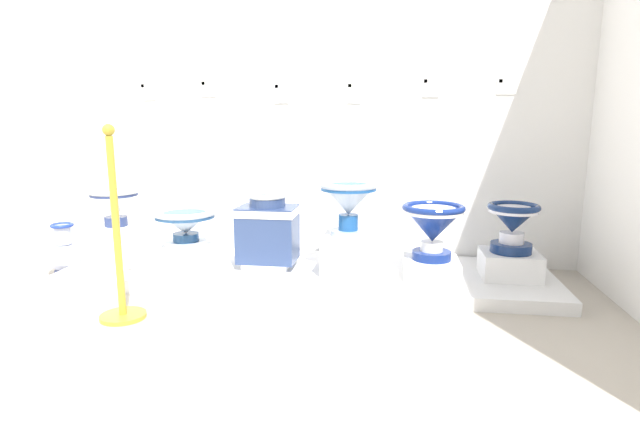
{
  "coord_description": "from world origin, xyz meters",
  "views": [
    {
      "loc": [
        2.5,
        -1.2,
        1.08
      ],
      "look_at": [
        2.01,
        2.11,
        0.42
      ],
      "focal_mm": 28.54,
      "sensor_mm": 36.0,
      "label": 1
    }
  ],
  "objects_px": {
    "plinth_block_tall_cobalt": "(187,256)",
    "antique_toilet_tall_cobalt": "(185,222)",
    "info_placard_fourth": "(354,92)",
    "info_placard_fifth": "(431,87)",
    "antique_toilet_pale_glazed": "(433,224)",
    "info_placard_third": "(281,93)",
    "antique_toilet_rightmost": "(115,206)",
    "info_placard_sixth": "(507,86)",
    "plinth_block_squat_floral": "(269,263)",
    "decorative_vase_spare": "(65,254)",
    "info_placard_first": "(148,91)",
    "antique_toilet_leftmost": "(513,222)",
    "antique_toilet_broad_patterned": "(348,199)",
    "antique_toilet_squat_floral": "(268,227)",
    "plinth_block_leftmost": "(510,265)",
    "stanchion_post_near_left": "(119,261)",
    "plinth_block_broad_patterned": "(348,253)",
    "plinth_block_rightmost": "(118,248)",
    "plinth_block_pale_glazed": "(431,268)",
    "info_placard_second": "(208,88)"
  },
  "relations": [
    {
      "from": "antique_toilet_tall_cobalt",
      "to": "decorative_vase_spare",
      "type": "xyz_separation_m",
      "value": [
        -0.89,
        -0.06,
        -0.24
      ]
    },
    {
      "from": "antique_toilet_squat_floral",
      "to": "plinth_block_leftmost",
      "type": "height_order",
      "value": "antique_toilet_squat_floral"
    },
    {
      "from": "antique_toilet_pale_glazed",
      "to": "plinth_block_leftmost",
      "type": "height_order",
      "value": "antique_toilet_pale_glazed"
    },
    {
      "from": "antique_toilet_tall_cobalt",
      "to": "info_placard_third",
      "type": "relative_size",
      "value": 2.74
    },
    {
      "from": "plinth_block_pale_glazed",
      "to": "antique_toilet_leftmost",
      "type": "bearing_deg",
      "value": 6.2
    },
    {
      "from": "info_placard_fourth",
      "to": "info_placard_sixth",
      "type": "relative_size",
      "value": 1.13
    },
    {
      "from": "info_placard_sixth",
      "to": "stanchion_post_near_left",
      "type": "relative_size",
      "value": 0.13
    },
    {
      "from": "plinth_block_broad_patterned",
      "to": "info_placard_first",
      "type": "distance_m",
      "value": 2.01
    },
    {
      "from": "plinth_block_tall_cobalt",
      "to": "antique_toilet_tall_cobalt",
      "type": "height_order",
      "value": "antique_toilet_tall_cobalt"
    },
    {
      "from": "info_placard_fifth",
      "to": "info_placard_fourth",
      "type": "bearing_deg",
      "value": -180.0
    },
    {
      "from": "info_placard_first",
      "to": "info_placard_second",
      "type": "xyz_separation_m",
      "value": [
        0.49,
        -0.0,
        0.02
      ]
    },
    {
      "from": "antique_toilet_squat_floral",
      "to": "info_placard_fourth",
      "type": "height_order",
      "value": "info_placard_fourth"
    },
    {
      "from": "antique_toilet_leftmost",
      "to": "info_placard_sixth",
      "type": "height_order",
      "value": "info_placard_sixth"
    },
    {
      "from": "plinth_block_pale_glazed",
      "to": "info_placard_sixth",
      "type": "height_order",
      "value": "info_placard_sixth"
    },
    {
      "from": "plinth_block_pale_glazed",
      "to": "antique_toilet_pale_glazed",
      "type": "height_order",
      "value": "antique_toilet_pale_glazed"
    },
    {
      "from": "antique_toilet_pale_glazed",
      "to": "info_placard_sixth",
      "type": "distance_m",
      "value": 1.16
    },
    {
      "from": "antique_toilet_leftmost",
      "to": "info_placard_first",
      "type": "relative_size",
      "value": 2.4
    },
    {
      "from": "plinth_block_rightmost",
      "to": "info_placard_third",
      "type": "xyz_separation_m",
      "value": [
        1.07,
        0.55,
        1.09
      ]
    },
    {
      "from": "antique_toilet_rightmost",
      "to": "plinth_block_squat_floral",
      "type": "height_order",
      "value": "antique_toilet_rightmost"
    },
    {
      "from": "plinth_block_squat_floral",
      "to": "antique_toilet_leftmost",
      "type": "distance_m",
      "value": 1.63
    },
    {
      "from": "plinth_block_squat_floral",
      "to": "stanchion_post_near_left",
      "type": "bearing_deg",
      "value": -126.62
    },
    {
      "from": "info_placard_sixth",
      "to": "decorative_vase_spare",
      "type": "bearing_deg",
      "value": -168.76
    },
    {
      "from": "plinth_block_rightmost",
      "to": "plinth_block_tall_cobalt",
      "type": "xyz_separation_m",
      "value": [
        0.51,
        0.01,
        -0.04
      ]
    },
    {
      "from": "info_placard_sixth",
      "to": "plinth_block_squat_floral",
      "type": "bearing_deg",
      "value": -163.22
    },
    {
      "from": "antique_toilet_rightmost",
      "to": "plinth_block_leftmost",
      "type": "distance_m",
      "value": 2.69
    },
    {
      "from": "antique_toilet_rightmost",
      "to": "antique_toilet_tall_cobalt",
      "type": "relative_size",
      "value": 0.82
    },
    {
      "from": "plinth_block_tall_cobalt",
      "to": "plinth_block_leftmost",
      "type": "relative_size",
      "value": 1.07
    },
    {
      "from": "antique_toilet_broad_patterned",
      "to": "antique_toilet_leftmost",
      "type": "bearing_deg",
      "value": 0.95
    },
    {
      "from": "plinth_block_squat_floral",
      "to": "antique_toilet_broad_patterned",
      "type": "bearing_deg",
      "value": -2.72
    },
    {
      "from": "plinth_block_rightmost",
      "to": "plinth_block_squat_floral",
      "type": "xyz_separation_m",
      "value": [
        1.07,
        0.07,
        -0.09
      ]
    },
    {
      "from": "antique_toilet_leftmost",
      "to": "antique_toilet_squat_floral",
      "type": "bearing_deg",
      "value": 179.68
    },
    {
      "from": "antique_toilet_leftmost",
      "to": "info_placard_second",
      "type": "relative_size",
      "value": 2.64
    },
    {
      "from": "antique_toilet_rightmost",
      "to": "antique_toilet_leftmost",
      "type": "relative_size",
      "value": 1.06
    },
    {
      "from": "plinth_block_leftmost",
      "to": "info_placard_fifth",
      "type": "height_order",
      "value": "info_placard_fifth"
    },
    {
      "from": "plinth_block_tall_cobalt",
      "to": "antique_toilet_squat_floral",
      "type": "xyz_separation_m",
      "value": [
        0.57,
        0.06,
        0.21
      ]
    },
    {
      "from": "info_placard_third",
      "to": "info_placard_fourth",
      "type": "relative_size",
      "value": 0.97
    },
    {
      "from": "plinth_block_squat_floral",
      "to": "plinth_block_leftmost",
      "type": "bearing_deg",
      "value": -0.32
    },
    {
      "from": "info_placard_fourth",
      "to": "info_placard_fifth",
      "type": "bearing_deg",
      "value": 0.0
    },
    {
      "from": "plinth_block_squat_floral",
      "to": "antique_toilet_broad_patterned",
      "type": "height_order",
      "value": "antique_toilet_broad_patterned"
    },
    {
      "from": "antique_toilet_tall_cobalt",
      "to": "info_placard_fourth",
      "type": "relative_size",
      "value": 2.66
    },
    {
      "from": "antique_toilet_broad_patterned",
      "to": "info_placard_fifth",
      "type": "bearing_deg",
      "value": 43.78
    },
    {
      "from": "info_placard_fifth",
      "to": "antique_toilet_pale_glazed",
      "type": "bearing_deg",
      "value": -88.67
    },
    {
      "from": "antique_toilet_rightmost",
      "to": "decorative_vase_spare",
      "type": "relative_size",
      "value": 0.93
    },
    {
      "from": "plinth_block_rightmost",
      "to": "info_placard_fourth",
      "type": "xyz_separation_m",
      "value": [
        1.61,
        0.55,
        1.09
      ]
    },
    {
      "from": "decorative_vase_spare",
      "to": "info_placard_first",
      "type": "bearing_deg",
      "value": 56.61
    },
    {
      "from": "plinth_block_tall_cobalt",
      "to": "info_placard_fourth",
      "type": "height_order",
      "value": "info_placard_fourth"
    },
    {
      "from": "plinth_block_tall_cobalt",
      "to": "stanchion_post_near_left",
      "type": "distance_m",
      "value": 0.79
    },
    {
      "from": "info_placard_third",
      "to": "antique_toilet_rightmost",
      "type": "bearing_deg",
      "value": -152.63
    },
    {
      "from": "plinth_block_squat_floral",
      "to": "stanchion_post_near_left",
      "type": "height_order",
      "value": "stanchion_post_near_left"
    },
    {
      "from": "info_placard_sixth",
      "to": "plinth_block_rightmost",
      "type": "bearing_deg",
      "value": -168.28
    }
  ]
}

